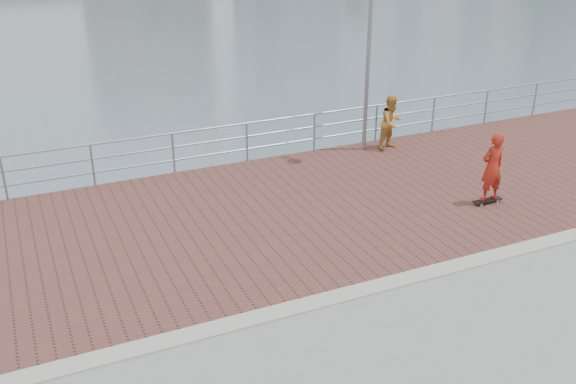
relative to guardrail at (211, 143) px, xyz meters
name	(u,v)px	position (x,y,z in m)	size (l,w,h in m)	color
brick_lane	(259,218)	(0.00, -3.40, -0.68)	(40.00, 6.80, 0.02)	brown
curb	(334,298)	(0.00, -7.00, -0.66)	(40.00, 0.40, 0.06)	#B7B5AD
guardrail	(211,143)	(0.00, 0.00, 0.00)	(39.06, 0.06, 1.13)	#8C9EA8
street_lamp	(380,5)	(4.44, -0.92, 3.41)	(0.42, 1.22, 5.78)	gray
skateboard	(488,200)	(5.23, -4.92, -0.60)	(0.75, 0.20, 0.09)	black
skateboarder	(492,167)	(5.23, -4.92, 0.25)	(0.61, 0.40, 1.66)	#AD2417
bystander	(391,122)	(5.16, -0.77, 0.11)	(0.76, 0.59, 1.56)	#C88C3A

